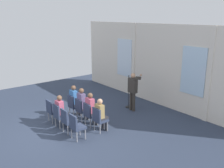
{
  "coord_description": "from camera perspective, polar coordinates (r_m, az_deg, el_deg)",
  "views": [
    {
      "loc": [
        7.77,
        -3.53,
        4.19
      ],
      "look_at": [
        0.05,
        2.67,
        1.42
      ],
      "focal_mm": 39.38,
      "sensor_mm": 36.0,
      "label": 1
    }
  ],
  "objects": [
    {
      "name": "rear_partition",
      "position": [
        12.01,
        10.0,
        4.52
      ],
      "size": [
        10.73,
        0.14,
        3.84
      ],
      "color": "silver",
      "rests_on": "ground"
    },
    {
      "name": "audience_r0_c0",
      "position": [
        10.6,
        -8.68,
        -3.48
      ],
      "size": [
        0.36,
        0.39,
        1.36
      ],
      "color": "#2D2D33",
      "rests_on": "ground"
    },
    {
      "name": "chair_r0_c3",
      "position": [
        9.15,
        -3.02,
        -7.92
      ],
      "size": [
        0.46,
        0.44,
        0.94
      ],
      "color": "#99999E",
      "rests_on": "ground"
    },
    {
      "name": "chair_r0_c2",
      "position": [
        9.63,
        -5.23,
        -6.74
      ],
      "size": [
        0.46,
        0.44,
        0.94
      ],
      "color": "#99999E",
      "rests_on": "ground"
    },
    {
      "name": "chair_r0_c0",
      "position": [
        10.63,
        -9.0,
        -4.67
      ],
      "size": [
        0.46,
        0.44,
        0.94
      ],
      "color": "#99999E",
      "rests_on": "ground"
    },
    {
      "name": "chair_r1_c1",
      "position": [
        9.69,
        -12.16,
        -6.89
      ],
      "size": [
        0.46,
        0.44,
        0.94
      ],
      "color": "#99999E",
      "rests_on": "ground"
    },
    {
      "name": "speaker",
      "position": [
        11.01,
        4.86,
        -1.17
      ],
      "size": [
        0.5,
        0.69,
        1.74
      ],
      "color": "#332D28",
      "rests_on": "ground"
    },
    {
      "name": "ground_plane",
      "position": [
        9.51,
        -13.09,
        -10.94
      ],
      "size": [
        13.96,
        13.96,
        0.0
      ],
      "primitive_type": "plane",
      "color": "#2D384C"
    },
    {
      "name": "audience_r0_c1",
      "position": [
        10.08,
        -6.87,
        -4.34
      ],
      "size": [
        0.36,
        0.39,
        1.39
      ],
      "color": "#2D2D33",
      "rests_on": "ground"
    },
    {
      "name": "mic_stand",
      "position": [
        11.58,
        3.83,
        -3.84
      ],
      "size": [
        0.28,
        0.28,
        1.55
      ],
      "color": "black",
      "rests_on": "ground"
    },
    {
      "name": "audience_r1_c1",
      "position": [
        9.66,
        -11.78,
        -5.79
      ],
      "size": [
        0.36,
        0.39,
        1.29
      ],
      "color": "#2D2D33",
      "rests_on": "ground"
    },
    {
      "name": "chair_r1_c0",
      "position": [
        10.22,
        -13.76,
        -5.79
      ],
      "size": [
        0.46,
        0.44,
        0.94
      ],
      "color": "#99999E",
      "rests_on": "ground"
    },
    {
      "name": "chair_r0_c1",
      "position": [
        10.13,
        -7.21,
        -5.65
      ],
      "size": [
        0.46,
        0.44,
        0.94
      ],
      "color": "#99999E",
      "rests_on": "ground"
    },
    {
      "name": "chair_r1_c3",
      "position": [
        8.67,
        -8.33,
        -9.47
      ],
      "size": [
        0.46,
        0.44,
        0.94
      ],
      "color": "#99999E",
      "rests_on": "ground"
    },
    {
      "name": "chair_r1_c2",
      "position": [
        9.18,
        -10.36,
        -8.11
      ],
      "size": [
        0.46,
        0.44,
        0.94
      ],
      "color": "#99999E",
      "rests_on": "ground"
    },
    {
      "name": "audience_r0_c3",
      "position": [
        9.13,
        -2.61,
        -6.78
      ],
      "size": [
        0.36,
        0.39,
        1.28
      ],
      "color": "#2D2D33",
      "rests_on": "ground"
    },
    {
      "name": "audience_r0_c2",
      "position": [
        9.59,
        -4.86,
        -5.47
      ],
      "size": [
        0.36,
        0.39,
        1.34
      ],
      "color": "#2D2D33",
      "rests_on": "ground"
    }
  ]
}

